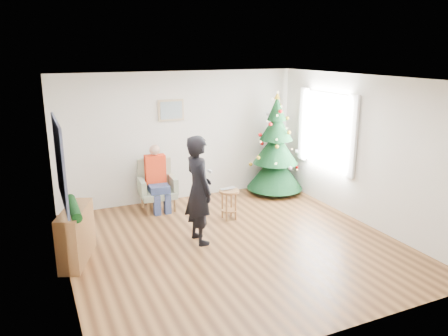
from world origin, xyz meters
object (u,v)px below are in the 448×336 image
armchair (157,191)px  standing_man (199,190)px  console (76,235)px  christmas_tree (276,149)px  stool (229,204)px

armchair → standing_man: bearing=-79.7°
armchair → console: (-1.67, -1.61, 0.05)m
armchair → standing_man: (0.20, -1.73, 0.52)m
christmas_tree → stool: christmas_tree is taller
christmas_tree → standing_man: size_ratio=1.23×
stool → armchair: (-1.04, 1.05, 0.07)m
christmas_tree → armchair: (-2.58, 0.09, -0.62)m
stool → console: 2.78m
stool → standing_man: (-0.85, -0.68, 0.59)m
standing_man → console: bearing=83.3°
armchair → console: bearing=-132.3°
standing_man → console: standing_man is taller
stool → console: console is taller
standing_man → christmas_tree: bearing=-58.5°
console → stool: bearing=32.8°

